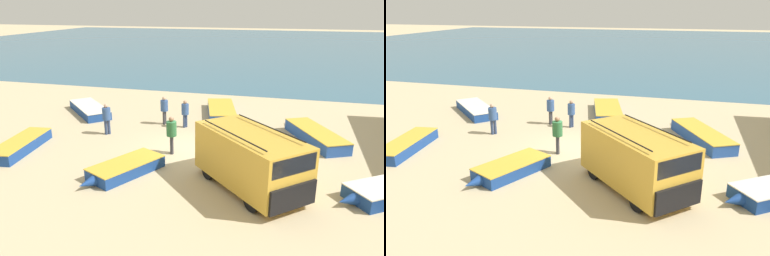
% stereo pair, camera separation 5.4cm
% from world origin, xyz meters
% --- Properties ---
extents(ground_plane, '(200.00, 200.00, 0.00)m').
position_xyz_m(ground_plane, '(0.00, 0.00, 0.00)').
color(ground_plane, tan).
extents(sea_water, '(120.00, 80.00, 0.01)m').
position_xyz_m(sea_water, '(0.00, 52.00, 0.00)').
color(sea_water, '#33607A').
rests_on(sea_water, ground_plane).
extents(parked_van, '(4.76, 4.81, 2.35)m').
position_xyz_m(parked_van, '(3.31, -3.13, 1.22)').
color(parked_van, gold).
rests_on(parked_van, ground_plane).
extents(fishing_rowboat_1, '(2.66, 5.30, 0.51)m').
position_xyz_m(fishing_rowboat_1, '(0.25, 6.81, 0.25)').
color(fishing_rowboat_1, '#234CA3').
rests_on(fishing_rowboat_1, ground_plane).
extents(fishing_rowboat_2, '(1.78, 4.81, 0.54)m').
position_xyz_m(fishing_rowboat_2, '(-7.82, -2.00, 0.27)').
color(fishing_rowboat_2, navy).
rests_on(fishing_rowboat_2, ground_plane).
extents(fishing_rowboat_3, '(2.67, 3.85, 0.51)m').
position_xyz_m(fishing_rowboat_3, '(-1.84, -3.25, 0.26)').
color(fishing_rowboat_3, navy).
rests_on(fishing_rowboat_3, ground_plane).
extents(fishing_rowboat_4, '(3.29, 5.23, 0.61)m').
position_xyz_m(fishing_rowboat_4, '(5.86, 3.15, 0.31)').
color(fishing_rowboat_4, '#234CA3').
rests_on(fishing_rowboat_4, ground_plane).
extents(fishing_rowboat_5, '(4.51, 4.35, 0.53)m').
position_xyz_m(fishing_rowboat_5, '(-8.07, 4.64, 0.27)').
color(fishing_rowboat_5, navy).
rests_on(fishing_rowboat_5, ground_plane).
extents(fisherman_0, '(0.43, 0.43, 1.65)m').
position_xyz_m(fisherman_0, '(-2.52, 3.70, 0.99)').
color(fisherman_0, '#38383D').
rests_on(fisherman_0, ground_plane).
extents(fisherman_1, '(0.42, 0.42, 1.58)m').
position_xyz_m(fisherman_1, '(-1.18, 3.43, 0.95)').
color(fisherman_1, navy).
rests_on(fisherman_1, ground_plane).
extents(fisherman_2, '(0.48, 0.48, 1.81)m').
position_xyz_m(fisherman_2, '(-0.66, -0.55, 1.08)').
color(fisherman_2, '#38383D').
rests_on(fisherman_2, ground_plane).
extents(fisherman_3, '(0.45, 0.45, 1.70)m').
position_xyz_m(fisherman_3, '(-4.90, 1.14, 1.02)').
color(fisherman_3, navy).
rests_on(fisherman_3, ground_plane).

